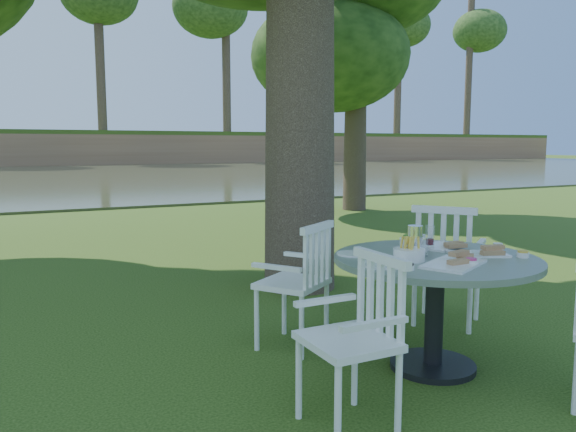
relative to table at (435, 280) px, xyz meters
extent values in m
plane|color=#1F3B0C|center=(-0.24, 1.44, -0.60)|extent=(140.00, 140.00, 0.00)
cylinder|color=black|center=(0.00, 0.00, -0.58)|extent=(0.56, 0.56, 0.04)
cylinder|color=black|center=(0.00, 0.00, -0.22)|extent=(0.12, 0.12, 0.68)
cylinder|color=slate|center=(0.00, 0.00, 0.14)|extent=(1.32, 1.32, 0.04)
cylinder|color=white|center=(1.04, 0.64, -0.35)|extent=(0.04, 0.04, 0.49)
cylinder|color=white|center=(0.78, 0.99, -0.35)|extent=(0.04, 0.04, 0.49)
cylinder|color=white|center=(0.72, 0.40, -0.35)|extent=(0.04, 0.04, 0.49)
cylinder|color=white|center=(0.46, 0.75, -0.35)|extent=(0.04, 0.04, 0.49)
cube|color=white|center=(0.75, 0.69, -0.09)|extent=(0.67, 0.68, 0.04)
cube|color=white|center=(0.57, 0.56, 0.14)|extent=(0.33, 0.43, 0.50)
cylinder|color=white|center=(-0.57, 1.06, -0.37)|extent=(0.04, 0.04, 0.45)
cylinder|color=white|center=(-0.91, 0.83, -0.37)|extent=(0.04, 0.04, 0.45)
cylinder|color=white|center=(-0.37, 0.76, -0.37)|extent=(0.04, 0.04, 0.45)
cylinder|color=white|center=(-0.70, 0.53, -0.37)|extent=(0.04, 0.04, 0.45)
cube|color=white|center=(-0.64, 0.80, -0.13)|extent=(0.62, 0.61, 0.04)
cube|color=white|center=(-0.52, 0.63, 0.09)|extent=(0.41, 0.29, 0.46)
cylinder|color=white|center=(-1.12, -0.20, -0.38)|extent=(0.04, 0.04, 0.45)
cylinder|color=white|center=(-1.12, -0.60, -0.38)|extent=(0.04, 0.04, 0.45)
cylinder|color=white|center=(-0.76, -0.20, -0.38)|extent=(0.04, 0.04, 0.45)
cylinder|color=white|center=(-0.76, -0.60, -0.38)|extent=(0.04, 0.04, 0.45)
cube|color=white|center=(-0.94, -0.40, -0.13)|extent=(0.42, 0.46, 0.04)
cube|color=white|center=(-0.74, -0.40, 0.08)|extent=(0.04, 0.46, 0.46)
cylinder|color=white|center=(0.25, -0.85, -0.39)|extent=(0.03, 0.03, 0.42)
cube|color=white|center=(-0.09, -0.25, 0.16)|extent=(0.51, 0.43, 0.02)
cube|color=white|center=(0.28, -0.08, 0.16)|extent=(0.42, 0.35, 0.01)
cube|color=white|center=(0.26, 0.24, 0.16)|extent=(0.41, 0.32, 0.02)
cylinder|color=white|center=(-0.47, -0.06, 0.16)|extent=(0.28, 0.28, 0.01)
cylinder|color=white|center=(-0.44, 0.31, 0.16)|extent=(0.22, 0.22, 0.01)
cylinder|color=white|center=(-0.24, -0.02, 0.19)|extent=(0.20, 0.20, 0.08)
cylinder|color=white|center=(0.11, 0.39, 0.18)|extent=(0.16, 0.16, 0.05)
cylinder|color=silver|center=(-0.08, 0.11, 0.25)|extent=(0.10, 0.10, 0.19)
cylinder|color=white|center=(0.11, 0.19, 0.24)|extent=(0.06, 0.06, 0.17)
cylinder|color=white|center=(-0.07, 0.06, 0.21)|extent=(0.07, 0.07, 0.12)
cylinder|color=white|center=(-0.11, 0.04, 0.21)|extent=(0.07, 0.07, 0.11)
cylinder|color=white|center=(0.01, -0.30, 0.17)|extent=(0.07, 0.07, 0.03)
cylinder|color=white|center=(0.48, -0.27, 0.17)|extent=(0.08, 0.08, 0.03)
cylinder|color=white|center=(0.55, 0.00, 0.17)|extent=(0.07, 0.07, 0.03)
cylinder|color=white|center=(-0.41, -0.23, 0.17)|extent=(0.06, 0.06, 0.03)
ellipsoid|color=#1A3711|center=(4.71, 7.95, 2.78)|extent=(3.60, 3.60, 2.52)
cube|color=#373C23|center=(-0.24, 24.44, -0.60)|extent=(100.00, 28.00, 0.12)
cube|color=brown|center=(-0.24, 39.94, 0.50)|extent=(100.00, 3.00, 2.20)
cube|color=#1F3B0C|center=(-0.24, 47.44, 1.75)|extent=(100.00, 18.00, 0.30)
cylinder|color=black|center=(4.76, 41.94, 8.10)|extent=(0.70, 0.70, 13.00)
ellipsoid|color=#1A3711|center=(4.76, 41.94, 11.35)|extent=(5.60, 5.60, 4.48)
cylinder|color=black|center=(13.76, 41.94, 8.10)|extent=(0.70, 0.70, 13.00)
ellipsoid|color=#1A3711|center=(13.76, 41.94, 11.35)|extent=(5.60, 5.60, 4.48)
cylinder|color=black|center=(22.76, 41.94, 8.10)|extent=(0.70, 0.70, 13.00)
ellipsoid|color=#1A3711|center=(22.76, 41.94, 11.35)|extent=(5.60, 5.60, 4.48)
cylinder|color=black|center=(31.76, 41.94, 8.10)|extent=(0.70, 0.70, 13.00)
ellipsoid|color=#1A3711|center=(31.76, 41.94, 11.35)|extent=(5.60, 5.60, 4.48)
cylinder|color=black|center=(40.76, 41.94, 8.10)|extent=(0.70, 0.70, 13.00)
ellipsoid|color=#1A3711|center=(40.76, 41.94, 11.35)|extent=(5.60, 5.60, 4.48)
camera|label=1|loc=(-2.49, -2.74, 0.88)|focal=35.00mm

